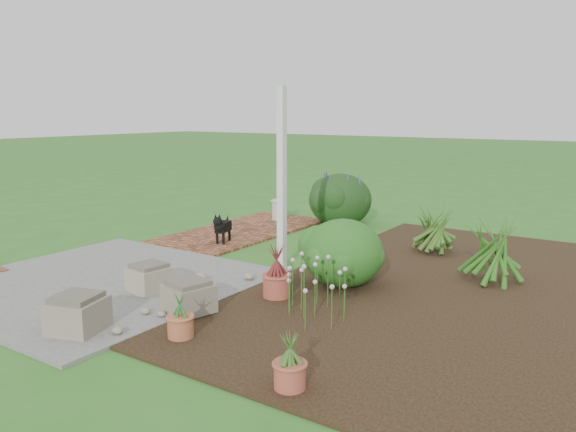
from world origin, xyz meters
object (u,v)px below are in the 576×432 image
Objects in this scene: stone_trough_near at (78,315)px; cream_ceramic_urn at (279,210)px; black_dog at (222,226)px; evergreen_shrub at (343,251)px.

cream_ceramic_urn is (-1.65, 5.85, 0.03)m from stone_trough_near.
black_dog is at bearing 109.19° from stone_trough_near.
stone_trough_near is 0.47× the size of evergreen_shrub.
cream_ceramic_urn is at bearing 135.39° from evergreen_shrub.
evergreen_shrub is at bearing -44.61° from cream_ceramic_urn.
stone_trough_near is at bearing -74.24° from cream_ceramic_urn.
stone_trough_near is at bearing -116.92° from evergreen_shrub.
black_dog is (-1.28, 3.67, 0.12)m from stone_trough_near.
evergreen_shrub is (3.08, -3.04, 0.22)m from cream_ceramic_urn.
stone_trough_near is 3.17m from evergreen_shrub.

